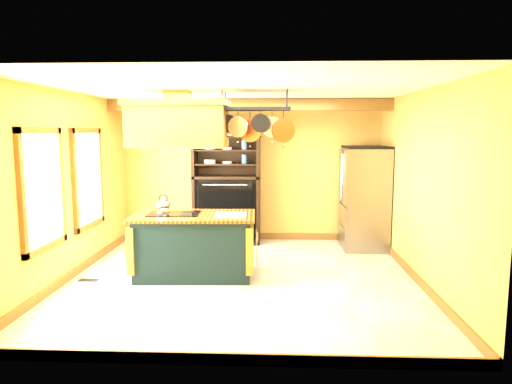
# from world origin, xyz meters

# --- Properties ---
(floor) EXTENTS (5.00, 5.00, 0.00)m
(floor) POSITION_xyz_m (0.00, 0.00, 0.00)
(floor) COLOR beige
(floor) RESTS_ON ground
(ceiling) EXTENTS (5.00, 5.00, 0.00)m
(ceiling) POSITION_xyz_m (0.00, 0.00, 2.70)
(ceiling) COLOR white
(ceiling) RESTS_ON wall_back
(wall_back) EXTENTS (5.00, 0.02, 2.70)m
(wall_back) POSITION_xyz_m (0.00, 2.50, 1.35)
(wall_back) COLOR tan
(wall_back) RESTS_ON floor
(wall_front) EXTENTS (5.00, 0.02, 2.70)m
(wall_front) POSITION_xyz_m (0.00, -2.50, 1.35)
(wall_front) COLOR tan
(wall_front) RESTS_ON floor
(wall_left) EXTENTS (0.02, 5.00, 2.70)m
(wall_left) POSITION_xyz_m (-2.50, 0.00, 1.35)
(wall_left) COLOR tan
(wall_left) RESTS_ON floor
(wall_right) EXTENTS (0.02, 5.00, 2.70)m
(wall_right) POSITION_xyz_m (2.50, 0.00, 1.35)
(wall_right) COLOR tan
(wall_right) RESTS_ON floor
(ceiling_beam) EXTENTS (5.00, 0.15, 0.20)m
(ceiling_beam) POSITION_xyz_m (0.00, 1.70, 2.59)
(ceiling_beam) COLOR brown
(ceiling_beam) RESTS_ON ceiling
(window_near) EXTENTS (0.06, 1.06, 1.56)m
(window_near) POSITION_xyz_m (-2.47, -0.80, 1.40)
(window_near) COLOR brown
(window_near) RESTS_ON wall_left
(window_far) EXTENTS (0.06, 1.06, 1.56)m
(window_far) POSITION_xyz_m (-2.47, 0.60, 1.40)
(window_far) COLOR brown
(window_far) RESTS_ON wall_left
(kitchen_island) EXTENTS (1.83, 1.07, 1.11)m
(kitchen_island) POSITION_xyz_m (-0.72, 0.12, 0.47)
(kitchen_island) COLOR #13262B
(kitchen_island) RESTS_ON floor
(range_hood) EXTENTS (1.45, 0.82, 0.80)m
(range_hood) POSITION_xyz_m (-0.92, 0.12, 2.25)
(range_hood) COLOR #C18130
(range_hood) RESTS_ON ceiling
(pot_rack) EXTENTS (1.09, 0.49, 0.73)m
(pot_rack) POSITION_xyz_m (0.20, 0.12, 2.31)
(pot_rack) COLOR black
(pot_rack) RESTS_ON ceiling
(refrigerator) EXTENTS (0.79, 0.93, 1.83)m
(refrigerator) POSITION_xyz_m (2.09, 1.90, 0.89)
(refrigerator) COLOR gray
(refrigerator) RESTS_ON floor
(hutch) EXTENTS (1.27, 0.58, 2.25)m
(hutch) POSITION_xyz_m (-0.46, 2.26, 0.87)
(hutch) COLOR black
(hutch) RESTS_ON floor
(floor_register) EXTENTS (0.29, 0.14, 0.01)m
(floor_register) POSITION_xyz_m (-2.21, -0.18, 0.01)
(floor_register) COLOR black
(floor_register) RESTS_ON floor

